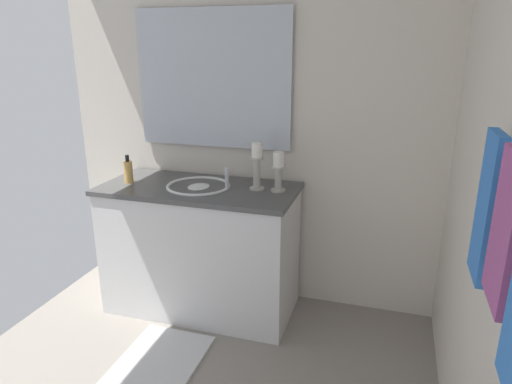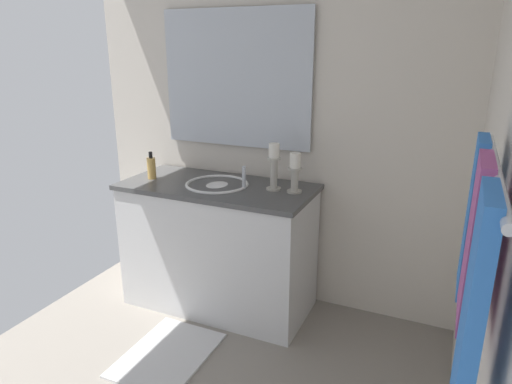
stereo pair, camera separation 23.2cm
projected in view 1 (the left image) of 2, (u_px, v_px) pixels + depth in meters
name	position (u px, v px, depth m)	size (l,w,h in m)	color
wall_back	(504.00, 192.00, 1.48)	(2.47, 0.04, 2.45)	silver
wall_left	(249.00, 119.00, 2.96)	(0.04, 2.54, 2.45)	silver
vanity_cabinet	(201.00, 248.00, 2.97)	(0.58, 1.23, 0.84)	silver
sink_basin	(199.00, 192.00, 2.85)	(0.40, 0.40, 0.24)	white
mirror	(213.00, 79.00, 2.90)	(0.02, 1.03, 0.86)	silver
candle_holder_tall	(278.00, 171.00, 2.71)	(0.09, 0.09, 0.24)	#B7B2A5
candle_holder_short	(257.00, 165.00, 2.74)	(0.09, 0.09, 0.29)	#B7B2A5
soap_bottle	(128.00, 171.00, 2.90)	(0.06, 0.06, 0.18)	#E5B259
towel_near_vanity	(487.00, 207.00, 1.34)	(0.18, 0.03, 0.45)	blue
towel_center	(507.00, 230.00, 1.10)	(0.20, 0.03, 0.39)	#A54C8C
bath_mat	(158.00, 362.00, 2.52)	(0.60, 0.44, 0.02)	silver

